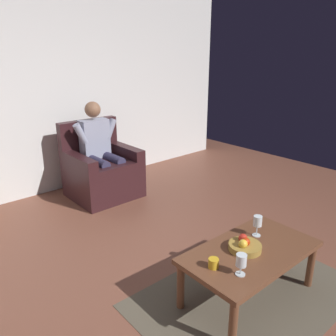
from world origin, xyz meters
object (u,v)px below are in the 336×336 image
armchair (102,171)px  wine_glass_far (258,222)px  wine_glass_near (241,262)px  candle_jar (213,263)px  fruit_bowl (245,246)px  person_seated (100,147)px  coffee_table (250,256)px

armchair → wine_glass_far: armchair is taller
armchair → wine_glass_near: size_ratio=6.36×
wine_glass_far → wine_glass_near: bearing=23.8°
candle_jar → wine_glass_near: bearing=113.3°
wine_glass_near → armchair: bearing=-101.0°
fruit_bowl → wine_glass_near: bearing=31.5°
armchair → wine_glass_far: 2.48m
wine_glass_far → person_seated: bearing=-89.9°
wine_glass_near → person_seated: bearing=-101.0°
coffee_table → fruit_bowl: fruit_bowl is taller
armchair → person_seated: bearing=90.0°
candle_jar → coffee_table: bearing=172.8°
wine_glass_far → candle_jar: 0.62m
coffee_table → candle_jar: candle_jar is taller
wine_glass_near → fruit_bowl: (-0.28, -0.17, -0.07)m
wine_glass_near → wine_glass_far: size_ratio=0.88×
wine_glass_near → wine_glass_far: wine_glass_far is taller
fruit_bowl → candle_jar: bearing=-2.0°
armchair → person_seated: size_ratio=0.79×
armchair → fruit_bowl: armchair is taller
fruit_bowl → candle_jar: 0.36m
wine_glass_near → candle_jar: (0.08, -0.18, -0.07)m
wine_glass_near → candle_jar: bearing=-66.7°
wine_glass_far → fruit_bowl: wine_glass_far is taller
person_seated → coffee_table: person_seated is taller
wine_glass_far → fruit_bowl: size_ratio=0.71×
person_seated → wine_glass_far: size_ratio=7.03×
fruit_bowl → candle_jar: (0.36, -0.01, -0.00)m
coffee_table → candle_jar: bearing=-7.2°
armchair → coffee_table: bearing=85.6°
armchair → wine_glass_near: bearing=79.3°
coffee_table → fruit_bowl: size_ratio=4.41×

